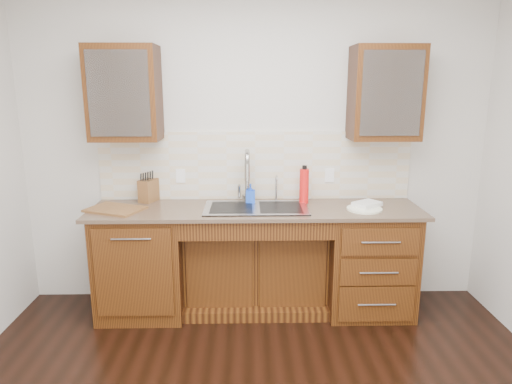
{
  "coord_description": "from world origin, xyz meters",
  "views": [
    {
      "loc": [
        -0.07,
        -2.17,
        1.9
      ],
      "look_at": [
        0.0,
        1.4,
        1.05
      ],
      "focal_mm": 32.0,
      "sensor_mm": 36.0,
      "label": 1
    }
  ],
  "objects_px": {
    "water_bottle": "(304,186)",
    "soap_bottle": "(250,194)",
    "knife_block": "(149,190)",
    "plate": "(364,209)",
    "cutting_board": "(115,209)"
  },
  "relations": [
    {
      "from": "plate",
      "to": "cutting_board",
      "type": "height_order",
      "value": "cutting_board"
    },
    {
      "from": "cutting_board",
      "to": "soap_bottle",
      "type": "bearing_deg",
      "value": 10.33
    },
    {
      "from": "water_bottle",
      "to": "soap_bottle",
      "type": "bearing_deg",
      "value": -178.97
    },
    {
      "from": "water_bottle",
      "to": "knife_block",
      "type": "distance_m",
      "value": 1.33
    },
    {
      "from": "soap_bottle",
      "to": "plate",
      "type": "height_order",
      "value": "soap_bottle"
    },
    {
      "from": "soap_bottle",
      "to": "water_bottle",
      "type": "distance_m",
      "value": 0.46
    },
    {
      "from": "cutting_board",
      "to": "knife_block",
      "type": "bearing_deg",
      "value": 53.84
    },
    {
      "from": "soap_bottle",
      "to": "plate",
      "type": "xyz_separation_m",
      "value": [
        0.92,
        -0.22,
        -0.08
      ]
    },
    {
      "from": "water_bottle",
      "to": "knife_block",
      "type": "xyz_separation_m",
      "value": [
        -1.33,
        0.08,
        -0.05
      ]
    },
    {
      "from": "plate",
      "to": "cutting_board",
      "type": "bearing_deg",
      "value": 179.33
    },
    {
      "from": "knife_block",
      "to": "cutting_board",
      "type": "distance_m",
      "value": 0.37
    },
    {
      "from": "knife_block",
      "to": "soap_bottle",
      "type": "bearing_deg",
      "value": 16.61
    },
    {
      "from": "plate",
      "to": "water_bottle",
      "type": "bearing_deg",
      "value": 153.56
    },
    {
      "from": "knife_block",
      "to": "plate",
      "type": "bearing_deg",
      "value": 12.64
    },
    {
      "from": "soap_bottle",
      "to": "cutting_board",
      "type": "distance_m",
      "value": 1.11
    }
  ]
}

